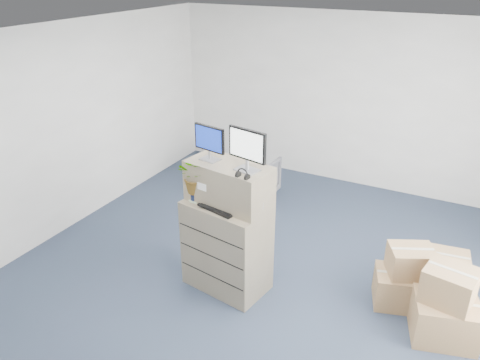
% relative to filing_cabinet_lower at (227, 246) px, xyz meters
% --- Properties ---
extents(ground, '(7.00, 7.00, 0.00)m').
position_rel_filing_cabinet_lower_xyz_m(ground, '(0.34, -0.04, -0.54)').
color(ground, '#2A344B').
rests_on(ground, ground).
extents(wall_back, '(6.00, 0.02, 2.80)m').
position_rel_filing_cabinet_lower_xyz_m(wall_back, '(0.34, 3.47, 0.86)').
color(wall_back, silver).
rests_on(wall_back, ground).
extents(filing_cabinet_lower, '(1.00, 0.70, 1.07)m').
position_rel_filing_cabinet_lower_xyz_m(filing_cabinet_lower, '(0.00, 0.00, 0.00)').
color(filing_cabinet_lower, gray).
rests_on(filing_cabinet_lower, ground).
extents(filing_cabinet_upper, '(0.98, 0.60, 0.46)m').
position_rel_filing_cabinet_lower_xyz_m(filing_cabinet_upper, '(0.01, 0.05, 0.77)').
color(filing_cabinet_upper, gray).
rests_on(filing_cabinet_upper, filing_cabinet_lower).
extents(monitor_left, '(0.39, 0.18, 0.39)m').
position_rel_filing_cabinet_lower_xyz_m(monitor_left, '(-0.22, 0.06, 1.21)').
color(monitor_left, '#99999E').
rests_on(monitor_left, filing_cabinet_upper).
extents(monitor_right, '(0.45, 0.22, 0.45)m').
position_rel_filing_cabinet_lower_xyz_m(monitor_right, '(0.26, -0.01, 1.25)').
color(monitor_right, '#99999E').
rests_on(monitor_right, filing_cabinet_upper).
extents(headphones, '(0.13, 0.04, 0.13)m').
position_rel_filing_cabinet_lower_xyz_m(headphones, '(0.30, -0.18, 1.03)').
color(headphones, black).
rests_on(headphones, filing_cabinet_upper).
extents(keyboard, '(0.49, 0.29, 0.02)m').
position_rel_filing_cabinet_lower_xyz_m(keyboard, '(-0.02, -0.13, 0.55)').
color(keyboard, black).
rests_on(keyboard, filing_cabinet_lower).
extents(mouse, '(0.10, 0.07, 0.03)m').
position_rel_filing_cabinet_lower_xyz_m(mouse, '(0.29, -0.18, 0.55)').
color(mouse, silver).
rests_on(mouse, filing_cabinet_lower).
extents(water_bottle, '(0.08, 0.08, 0.26)m').
position_rel_filing_cabinet_lower_xyz_m(water_bottle, '(0.12, -0.00, 0.67)').
color(water_bottle, '#93969B').
rests_on(water_bottle, filing_cabinet_lower).
extents(phone_dock, '(0.06, 0.06, 0.13)m').
position_rel_filing_cabinet_lower_xyz_m(phone_dock, '(-0.06, 0.03, 0.58)').
color(phone_dock, silver).
rests_on(phone_dock, filing_cabinet_lower).
extents(external_drive, '(0.22, 0.17, 0.06)m').
position_rel_filing_cabinet_lower_xyz_m(external_drive, '(0.37, 0.10, 0.57)').
color(external_drive, black).
rests_on(external_drive, filing_cabinet_lower).
extents(tissue_box, '(0.25, 0.13, 0.09)m').
position_rel_filing_cabinet_lower_xyz_m(tissue_box, '(0.34, 0.01, 0.64)').
color(tissue_box, '#3A8BC7').
rests_on(tissue_box, external_drive).
extents(potted_plant, '(0.41, 0.44, 0.40)m').
position_rel_filing_cabinet_lower_xyz_m(potted_plant, '(-0.34, -0.05, 0.76)').
color(potted_plant, '#AAC6A0').
rests_on(potted_plant, filing_cabinet_lower).
extents(office_chair, '(0.73, 0.69, 0.73)m').
position_rel_filing_cabinet_lower_xyz_m(office_chair, '(-0.76, 2.19, -0.17)').
color(office_chair, '#57575B').
rests_on(office_chair, ground).
extents(cardboard_boxes, '(1.17, 1.40, 0.80)m').
position_rel_filing_cabinet_lower_xyz_m(cardboard_boxes, '(2.15, 0.59, -0.22)').
color(cardboard_boxes, '#99774A').
rests_on(cardboard_boxes, ground).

